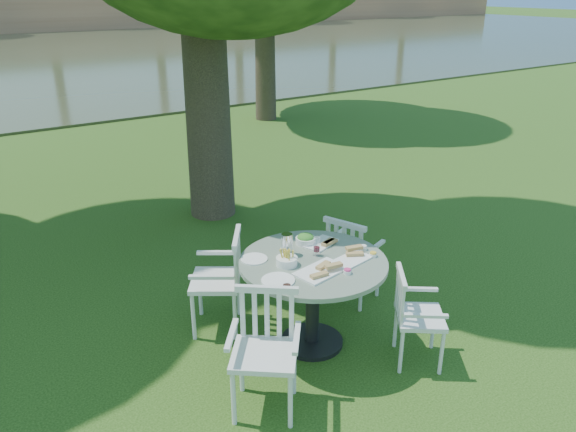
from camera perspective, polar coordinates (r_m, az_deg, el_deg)
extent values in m
plane|color=#17360B|center=(5.88, 1.09, -8.30)|extent=(140.00, 140.00, 0.00)
cylinder|color=black|center=(5.21, 2.43, -12.59)|extent=(0.56, 0.56, 0.04)
cylinder|color=black|center=(4.99, 2.50, -8.83)|extent=(0.12, 0.12, 0.76)
cylinder|color=slate|center=(4.79, 2.58, -4.75)|extent=(1.27, 1.27, 0.04)
cylinder|color=silver|center=(5.88, 9.12, -6.07)|extent=(0.04, 0.04, 0.45)
cylinder|color=silver|center=(6.05, 5.72, -5.05)|extent=(0.04, 0.04, 0.45)
cylinder|color=silver|center=(5.60, 7.41, -7.54)|extent=(0.04, 0.04, 0.45)
cylinder|color=silver|center=(5.77, 3.89, -6.41)|extent=(0.04, 0.04, 0.45)
cube|color=silver|center=(5.71, 6.64, -4.07)|extent=(0.56, 0.58, 0.04)
cube|color=silver|center=(5.45, 5.69, -2.86)|extent=(0.20, 0.45, 0.46)
cylinder|color=silver|center=(5.56, -8.93, -7.76)|extent=(0.04, 0.04, 0.47)
cylinder|color=silver|center=(5.21, -9.59, -10.06)|extent=(0.04, 0.04, 0.47)
cylinder|color=silver|center=(5.52, -5.03, -7.82)|extent=(0.04, 0.04, 0.47)
cylinder|color=silver|center=(5.16, -5.40, -10.15)|extent=(0.04, 0.04, 0.47)
cube|color=silver|center=(5.23, -7.37, -6.52)|extent=(0.63, 0.64, 0.04)
cube|color=silver|center=(5.10, -5.16, -4.39)|extent=(0.30, 0.42, 0.48)
cylinder|color=silver|center=(4.29, -5.56, -17.96)|extent=(0.04, 0.04, 0.47)
cylinder|color=silver|center=(4.25, 0.24, -18.32)|extent=(0.04, 0.04, 0.47)
cylinder|color=silver|center=(4.58, -4.75, -14.96)|extent=(0.04, 0.04, 0.47)
cylinder|color=silver|center=(4.54, 0.60, -15.26)|extent=(0.04, 0.04, 0.47)
cube|color=silver|center=(4.25, -2.43, -13.94)|extent=(0.64, 0.64, 0.04)
cube|color=silver|center=(4.30, -2.14, -9.98)|extent=(0.40, 0.33, 0.48)
cylinder|color=silver|center=(4.91, 15.33, -13.28)|extent=(0.03, 0.03, 0.41)
cylinder|color=silver|center=(5.20, 14.53, -10.94)|extent=(0.03, 0.03, 0.41)
cylinder|color=silver|center=(4.85, 11.42, -13.37)|extent=(0.03, 0.03, 0.41)
cylinder|color=silver|center=(5.15, 10.87, -10.99)|extent=(0.03, 0.03, 0.41)
cube|color=silver|center=(4.90, 13.27, -9.95)|extent=(0.56, 0.57, 0.04)
cube|color=silver|center=(4.77, 11.29, -8.02)|extent=(0.28, 0.36, 0.42)
cube|color=white|center=(4.60, 3.37, -5.60)|extent=(0.47, 0.33, 0.02)
cube|color=white|center=(4.81, 6.47, -4.43)|extent=(0.38, 0.26, 0.01)
cube|color=white|center=(5.08, 3.39, -2.79)|extent=(0.37, 0.28, 0.01)
cylinder|color=white|center=(4.46, -1.02, -6.56)|extent=(0.27, 0.27, 0.01)
cylinder|color=white|center=(4.80, -3.47, -4.38)|extent=(0.23, 0.23, 0.01)
cylinder|color=white|center=(4.69, -0.13, -4.62)|extent=(0.18, 0.18, 0.07)
cylinder|color=white|center=(5.07, 1.80, -2.51)|extent=(0.18, 0.18, 0.06)
cylinder|color=silver|center=(4.84, -0.11, -2.90)|extent=(0.10, 0.10, 0.20)
cylinder|color=white|center=(4.83, 2.94, -3.11)|extent=(0.06, 0.06, 0.17)
cylinder|color=white|center=(4.76, -0.52, -3.89)|extent=(0.07, 0.07, 0.11)
cylinder|color=white|center=(4.68, 0.40, -4.46)|extent=(0.06, 0.06, 0.10)
cylinder|color=white|center=(4.59, 6.05, -5.67)|extent=(0.07, 0.07, 0.03)
cylinder|color=white|center=(4.90, 8.63, -3.93)|extent=(0.07, 0.07, 0.03)
cylinder|color=white|center=(5.00, 7.65, -3.26)|extent=(0.07, 0.07, 0.03)
cylinder|color=white|center=(4.34, -0.12, -7.33)|extent=(0.07, 0.07, 0.03)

